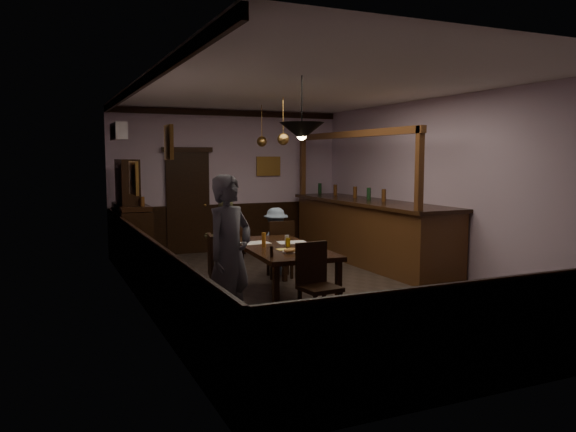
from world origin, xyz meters
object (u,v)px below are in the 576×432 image
person_seated_right (276,241)px  chair_near (316,280)px  person_seated_left (224,239)px  person_standing (230,254)px  pendant_brass_mid (283,139)px  coffee_cup (316,248)px  pendant_iron (302,131)px  sideboard (131,224)px  soda_can (288,242)px  bar_counter (369,230)px  pendant_brass_far (262,142)px  chair_far_right (281,247)px  chair_side (219,268)px  dining_table (281,251)px  chair_far_left (229,247)px

person_seated_right → chair_near: bearing=72.0°
person_seated_left → person_seated_right: size_ratio=1.16×
person_standing → pendant_brass_mid: (1.87, 2.77, 1.40)m
coffee_cup → pendant_iron: size_ratio=0.10×
chair_near → pendant_iron: (0.05, 0.52, 1.78)m
person_seated_left → pendant_iron: size_ratio=1.68×
person_standing → coffee_cup: size_ratio=22.55×
pendant_iron → person_seated_left: bearing=96.7°
sideboard → person_seated_right: bearing=-38.4°
coffee_cup → soda_can: bearing=112.9°
person_seated_right → sideboard: (-2.14, 1.70, 0.21)m
bar_counter → pendant_brass_far: pendant_brass_far is taller
person_seated_right → soda_can: person_seated_right is taller
chair_far_right → person_seated_left: bearing=-9.2°
pendant_brass_mid → pendant_brass_far: same height
person_standing → soda_can: person_standing is taller
chair_far_right → chair_side: size_ratio=0.98×
chair_near → bar_counter: (2.73, 3.16, 0.08)m
dining_table → chair_near: bearing=-94.7°
person_seated_right → pendant_brass_mid: size_ratio=1.42×
bar_counter → soda_can: bearing=-143.0°
chair_near → soda_can: chair_near is taller
soda_can → pendant_iron: (-0.14, -0.73, 1.51)m
person_standing → person_seated_left: size_ratio=1.36×
soda_can → chair_near: bearing=-98.6°
chair_far_right → pendant_iron: (-0.59, -2.03, 1.79)m
soda_can → bar_counter: size_ratio=0.03×
person_seated_right → pendant_brass_mid: bearing=-159.8°
pendant_iron → pendant_brass_far: same height
pendant_iron → chair_far_left: bearing=97.8°
chair_far_right → chair_near: 2.63m
person_seated_left → pendant_brass_far: size_ratio=1.64×
person_standing → person_seated_right: (1.70, 2.69, -0.33)m
person_standing → pendant_brass_far: pendant_brass_far is taller
sideboard → pendant_brass_mid: pendant_brass_mid is taller
chair_side → coffee_cup: (1.20, -0.47, 0.26)m
chair_near → person_seated_left: size_ratio=0.74×
pendant_brass_mid → pendant_brass_far: 1.51m
soda_can → person_seated_right: bearing=73.1°
chair_far_right → chair_far_left: bearing=8.7°
pendant_brass_far → person_standing: bearing=-115.9°
person_seated_right → coffee_cup: size_ratio=14.36×
chair_side → person_standing: size_ratio=0.55×
chair_far_left → dining_table: bearing=98.8°
chair_side → soda_can: chair_side is taller
bar_counter → pendant_brass_mid: bearing=-172.4°
chair_far_right → coffee_cup: size_ratio=12.04×
chair_far_right → coffee_cup: (-0.27, -1.83, 0.27)m
coffee_cup → pendant_brass_mid: pendant_brass_mid is taller
bar_counter → sideboard: bearing=162.0°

